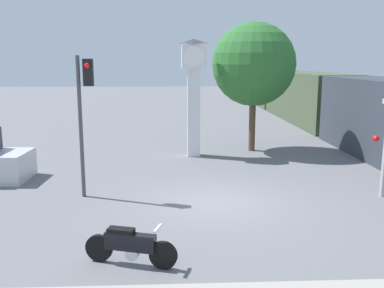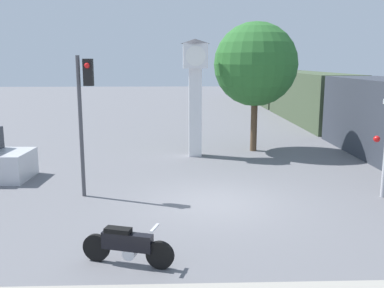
{
  "view_description": "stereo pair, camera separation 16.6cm",
  "coord_description": "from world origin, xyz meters",
  "px_view_note": "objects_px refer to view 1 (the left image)",
  "views": [
    {
      "loc": [
        -1.29,
        -12.19,
        4.16
      ],
      "look_at": [
        -0.66,
        1.21,
        1.56
      ],
      "focal_mm": 40.0,
      "sensor_mm": 36.0,
      "label": 1
    },
    {
      "loc": [
        -1.13,
        -12.2,
        4.16
      ],
      "look_at": [
        -0.66,
        1.21,
        1.56
      ],
      "focal_mm": 40.0,
      "sensor_mm": 36.0,
      "label": 2
    }
  ],
  "objects_px": {
    "clock_tower": "(194,80)",
    "traffic_light": "(84,101)",
    "motorcycle": "(130,246)",
    "freight_train": "(306,97)",
    "street_tree": "(254,64)"
  },
  "relations": [
    {
      "from": "street_tree",
      "to": "clock_tower",
      "type": "bearing_deg",
      "value": -160.5
    },
    {
      "from": "freight_train",
      "to": "traffic_light",
      "type": "height_order",
      "value": "traffic_light"
    },
    {
      "from": "freight_train",
      "to": "traffic_light",
      "type": "relative_size",
      "value": 9.13
    },
    {
      "from": "clock_tower",
      "to": "street_tree",
      "type": "relative_size",
      "value": 0.86
    },
    {
      "from": "traffic_light",
      "to": "street_tree",
      "type": "height_order",
      "value": "street_tree"
    },
    {
      "from": "freight_train",
      "to": "clock_tower",
      "type": "bearing_deg",
      "value": -127.71
    },
    {
      "from": "traffic_light",
      "to": "clock_tower",
      "type": "bearing_deg",
      "value": 57.94
    },
    {
      "from": "clock_tower",
      "to": "freight_train",
      "type": "bearing_deg",
      "value": 52.29
    },
    {
      "from": "motorcycle",
      "to": "clock_tower",
      "type": "height_order",
      "value": "clock_tower"
    },
    {
      "from": "clock_tower",
      "to": "traffic_light",
      "type": "relative_size",
      "value": 1.18
    },
    {
      "from": "freight_train",
      "to": "street_tree",
      "type": "relative_size",
      "value": 6.67
    },
    {
      "from": "clock_tower",
      "to": "traffic_light",
      "type": "bearing_deg",
      "value": -122.06
    },
    {
      "from": "traffic_light",
      "to": "freight_train",
      "type": "bearing_deg",
      "value": 54.14
    },
    {
      "from": "motorcycle",
      "to": "clock_tower",
      "type": "bearing_deg",
      "value": 96.5
    },
    {
      "from": "street_tree",
      "to": "traffic_light",
      "type": "bearing_deg",
      "value": -133.55
    }
  ]
}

